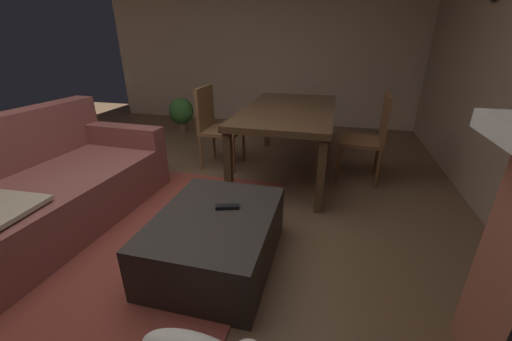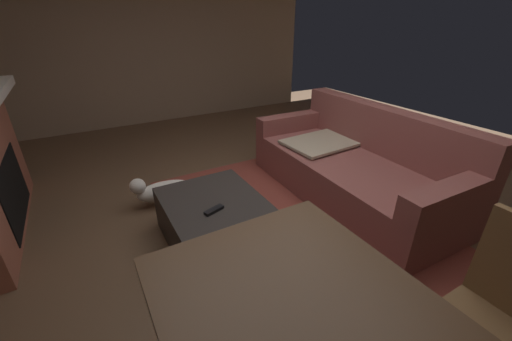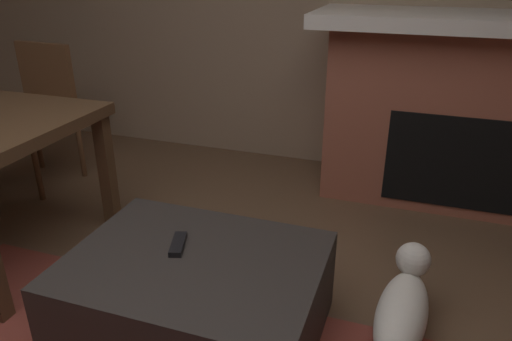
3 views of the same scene
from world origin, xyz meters
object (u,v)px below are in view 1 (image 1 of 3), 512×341
at_px(dining_chair_south, 371,133).
at_px(tv_remote, 228,207).
at_px(potted_plant, 181,112).
at_px(couch, 25,198).
at_px(ottoman_coffee_table, 216,238).
at_px(dining_table, 289,115).
at_px(dining_chair_north, 214,122).

bearing_deg(dining_chair_south, tv_remote, 146.66).
height_order(dining_chair_south, potted_plant, dining_chair_south).
xyz_separation_m(tv_remote, potted_plant, (2.75, 1.74, -0.06)).
xyz_separation_m(couch, dining_chair_south, (1.70, -2.63, 0.22)).
xyz_separation_m(couch, ottoman_coffee_table, (0.03, -1.54, -0.12)).
xyz_separation_m(ottoman_coffee_table, tv_remote, (0.10, -0.05, 0.20)).
height_order(tv_remote, dining_chair_south, dining_chair_south).
height_order(dining_table, dining_chair_north, dining_chair_north).
bearing_deg(dining_chair_south, ottoman_coffee_table, 146.89).
relative_size(ottoman_coffee_table, tv_remote, 6.17).
bearing_deg(dining_table, dining_chair_south, -90.39).
relative_size(couch, dining_chair_north, 2.40).
height_order(couch, ottoman_coffee_table, couch).
xyz_separation_m(tv_remote, dining_table, (1.58, -0.16, 0.28)).
distance_m(ottoman_coffee_table, dining_chair_south, 2.02).
bearing_deg(dining_table, potted_plant, 58.34).
bearing_deg(dining_chair_south, dining_chair_north, 89.77).
bearing_deg(potted_plant, tv_remote, -147.67).
relative_size(ottoman_coffee_table, potted_plant, 1.78).
relative_size(tv_remote, dining_table, 0.09).
xyz_separation_m(couch, dining_chair_north, (1.71, -0.89, 0.22)).
xyz_separation_m(couch, dining_table, (1.71, -1.76, 0.36)).
distance_m(tv_remote, dining_chair_south, 1.89).
height_order(dining_table, dining_chair_south, dining_chair_south).
distance_m(couch, dining_table, 2.48).
bearing_deg(tv_remote, couch, 76.84).
relative_size(dining_table, dining_chair_north, 1.92).
bearing_deg(tv_remote, dining_chair_north, 6.29).
distance_m(ottoman_coffee_table, dining_chair_north, 1.83).
bearing_deg(couch, dining_table, -45.96).
height_order(tv_remote, dining_chair_north, dining_chair_north).
bearing_deg(ottoman_coffee_table, dining_chair_north, 21.20).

